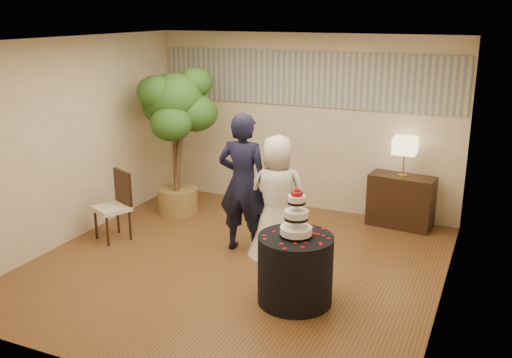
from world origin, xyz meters
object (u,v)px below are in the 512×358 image
at_px(console, 401,201).
at_px(side_chair, 112,207).
at_px(table_lamp, 404,157).
at_px(groom, 243,183).
at_px(wedding_cake, 296,213).
at_px(ficus_tree, 176,141).
at_px(cake_table, 295,269).
at_px(bride, 277,196).

height_order(console, side_chair, side_chair).
xyz_separation_m(console, table_lamp, (0.00, 0.00, 0.68)).
bearing_deg(groom, table_lamp, -139.70).
xyz_separation_m(wedding_cake, ficus_tree, (-2.73, 1.99, 0.12)).
height_order(cake_table, table_lamp, table_lamp).
bearing_deg(wedding_cake, bride, 120.96).
relative_size(bride, cake_table, 1.94).
bearing_deg(cake_table, console, 77.27).
bearing_deg(ficus_tree, console, 13.98).
relative_size(groom, ficus_tree, 0.80).
height_order(wedding_cake, side_chair, wedding_cake).
xyz_separation_m(cake_table, table_lamp, (0.64, 2.83, 0.69)).
bearing_deg(console, wedding_cake, -96.56).
bearing_deg(console, groom, -129.20).
relative_size(table_lamp, side_chair, 0.59).
bearing_deg(ficus_tree, table_lamp, 13.98).
bearing_deg(table_lamp, groom, -135.37).
xyz_separation_m(groom, bride, (0.45, 0.07, -0.13)).
distance_m(table_lamp, ficus_tree, 3.47).
distance_m(groom, cake_table, 1.66).
relative_size(groom, console, 2.00).
distance_m(bride, wedding_cake, 1.35).
distance_m(table_lamp, side_chair, 4.26).
distance_m(cake_table, console, 2.90).
bearing_deg(wedding_cake, groom, 136.63).
bearing_deg(groom, side_chair, 8.78).
distance_m(wedding_cake, table_lamp, 2.90).
distance_m(cake_table, side_chair, 3.05).
distance_m(groom, side_chair, 1.94).
xyz_separation_m(table_lamp, ficus_tree, (-3.37, -0.84, 0.10)).
distance_m(bride, side_chair, 2.37).
xyz_separation_m(wedding_cake, side_chair, (-2.98, 0.65, -0.56)).
distance_m(bride, ficus_tree, 2.24).
bearing_deg(groom, bride, -175.71).
height_order(cake_table, console, console).
height_order(groom, side_chair, groom).
relative_size(wedding_cake, table_lamp, 0.95).
distance_m(groom, ficus_tree, 1.85).
relative_size(bride, ficus_tree, 0.69).
distance_m(groom, wedding_cake, 1.57).
bearing_deg(cake_table, ficus_tree, 143.90).
bearing_deg(ficus_tree, groom, -29.91).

